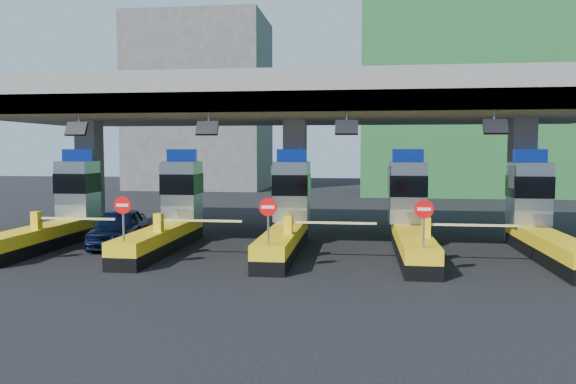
# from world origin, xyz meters

# --- Properties ---
(ground) EXTENTS (120.00, 120.00, 0.00)m
(ground) POSITION_xyz_m (0.00, 0.00, 0.00)
(ground) COLOR black
(ground) RESTS_ON ground
(toll_canopy) EXTENTS (28.00, 12.09, 7.00)m
(toll_canopy) POSITION_xyz_m (0.00, 2.87, 6.13)
(toll_canopy) COLOR slate
(toll_canopy) RESTS_ON ground
(toll_lane_far_left) EXTENTS (4.43, 8.00, 4.16)m
(toll_lane_far_left) POSITION_xyz_m (-10.00, 0.28, 1.40)
(toll_lane_far_left) COLOR black
(toll_lane_far_left) RESTS_ON ground
(toll_lane_left) EXTENTS (4.43, 8.00, 4.16)m
(toll_lane_left) POSITION_xyz_m (-5.00, 0.28, 1.40)
(toll_lane_left) COLOR black
(toll_lane_left) RESTS_ON ground
(toll_lane_center) EXTENTS (4.43, 8.00, 4.16)m
(toll_lane_center) POSITION_xyz_m (0.00, 0.28, 1.40)
(toll_lane_center) COLOR black
(toll_lane_center) RESTS_ON ground
(toll_lane_right) EXTENTS (4.43, 8.00, 4.16)m
(toll_lane_right) POSITION_xyz_m (5.00, 0.28, 1.40)
(toll_lane_right) COLOR black
(toll_lane_right) RESTS_ON ground
(toll_lane_far_right) EXTENTS (4.43, 8.00, 4.16)m
(toll_lane_far_right) POSITION_xyz_m (10.00, 0.28, 1.40)
(toll_lane_far_right) COLOR black
(toll_lane_far_right) RESTS_ON ground
(bg_building_scaffold) EXTENTS (18.00, 12.00, 28.00)m
(bg_building_scaffold) POSITION_xyz_m (12.00, 32.00, 14.00)
(bg_building_scaffold) COLOR #1E5926
(bg_building_scaffold) RESTS_ON ground
(bg_building_concrete) EXTENTS (14.00, 10.00, 18.00)m
(bg_building_concrete) POSITION_xyz_m (-14.00, 36.00, 9.00)
(bg_building_concrete) COLOR #4C4C49
(bg_building_concrete) RESTS_ON ground
(van) EXTENTS (2.69, 4.94, 1.59)m
(van) POSITION_xyz_m (-7.31, 0.15, 0.80)
(van) COLOR black
(van) RESTS_ON ground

